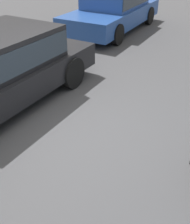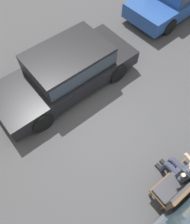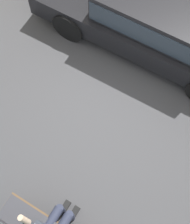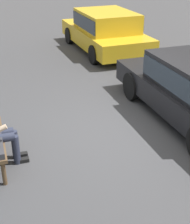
# 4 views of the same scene
# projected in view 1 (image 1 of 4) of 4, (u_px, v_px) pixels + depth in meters

# --- Properties ---
(ground_plane) EXTENTS (60.00, 60.00, 0.00)m
(ground_plane) POSITION_uv_depth(u_px,v_px,m) (58.00, 129.00, 4.78)
(ground_plane) COLOR #424244
(parked_car_near) EXTENTS (4.66, 2.03, 1.43)m
(parked_car_near) POSITION_uv_depth(u_px,v_px,m) (114.00, 7.00, 9.73)
(parked_car_near) COLOR #23478E
(parked_car_near) RESTS_ON ground_plane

